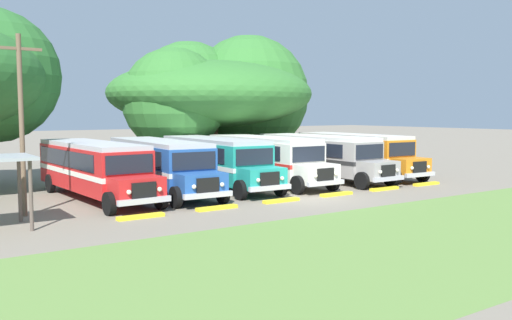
{
  "coord_description": "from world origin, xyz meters",
  "views": [
    {
      "loc": [
        -17.48,
        -20.98,
        4.35
      ],
      "look_at": [
        0.0,
        4.64,
        1.6
      ],
      "focal_mm": 38.27,
      "sensor_mm": 36.0,
      "label": 1
    }
  ],
  "objects_px": {
    "parked_bus_slot_4": "(319,155)",
    "parked_bus_slot_5": "(355,152)",
    "parked_bus_slot_1": "(160,163)",
    "utility_pole": "(21,120)",
    "parked_bus_slot_0": "(94,167)",
    "parked_bus_slot_3": "(265,157)",
    "parked_bus_slot_2": "(216,160)",
    "broad_shade_tree": "(215,95)"
  },
  "relations": [
    {
      "from": "parked_bus_slot_2",
      "to": "utility_pole",
      "type": "bearing_deg",
      "value": -71.05
    },
    {
      "from": "parked_bus_slot_0",
      "to": "parked_bus_slot_5",
      "type": "relative_size",
      "value": 1.0
    },
    {
      "from": "parked_bus_slot_1",
      "to": "utility_pole",
      "type": "bearing_deg",
      "value": -65.58
    },
    {
      "from": "parked_bus_slot_2",
      "to": "parked_bus_slot_4",
      "type": "relative_size",
      "value": 1.0
    },
    {
      "from": "parked_bus_slot_4",
      "to": "utility_pole",
      "type": "distance_m",
      "value": 18.68
    },
    {
      "from": "parked_bus_slot_5",
      "to": "broad_shade_tree",
      "type": "xyz_separation_m",
      "value": [
        -4.89,
        10.51,
        4.05
      ]
    },
    {
      "from": "parked_bus_slot_0",
      "to": "utility_pole",
      "type": "xyz_separation_m",
      "value": [
        -3.94,
        -3.09,
        2.43
      ]
    },
    {
      "from": "parked_bus_slot_0",
      "to": "utility_pole",
      "type": "height_order",
      "value": "utility_pole"
    },
    {
      "from": "parked_bus_slot_1",
      "to": "utility_pole",
      "type": "height_order",
      "value": "utility_pole"
    },
    {
      "from": "broad_shade_tree",
      "to": "parked_bus_slot_3",
      "type": "bearing_deg",
      "value": -103.53
    },
    {
      "from": "parked_bus_slot_0",
      "to": "parked_bus_slot_1",
      "type": "xyz_separation_m",
      "value": [
        3.53,
        -0.13,
        0.0
      ]
    },
    {
      "from": "parked_bus_slot_0",
      "to": "utility_pole",
      "type": "distance_m",
      "value": 5.56
    },
    {
      "from": "parked_bus_slot_4",
      "to": "utility_pole",
      "type": "bearing_deg",
      "value": -83.3
    },
    {
      "from": "parked_bus_slot_0",
      "to": "parked_bus_slot_5",
      "type": "height_order",
      "value": "same"
    },
    {
      "from": "parked_bus_slot_4",
      "to": "broad_shade_tree",
      "type": "height_order",
      "value": "broad_shade_tree"
    },
    {
      "from": "parked_bus_slot_0",
      "to": "broad_shade_tree",
      "type": "relative_size",
      "value": 0.62
    },
    {
      "from": "broad_shade_tree",
      "to": "utility_pole",
      "type": "distance_m",
      "value": 21.65
    },
    {
      "from": "utility_pole",
      "to": "broad_shade_tree",
      "type": "bearing_deg",
      "value": 38.3
    },
    {
      "from": "parked_bus_slot_1",
      "to": "utility_pole",
      "type": "xyz_separation_m",
      "value": [
        -7.47,
        -2.96,
        2.43
      ]
    },
    {
      "from": "parked_bus_slot_0",
      "to": "parked_bus_slot_5",
      "type": "xyz_separation_m",
      "value": [
        17.9,
        -0.23,
        0.0
      ]
    },
    {
      "from": "parked_bus_slot_5",
      "to": "utility_pole",
      "type": "xyz_separation_m",
      "value": [
        -21.83,
        -2.87,
        2.43
      ]
    },
    {
      "from": "utility_pole",
      "to": "parked_bus_slot_4",
      "type": "bearing_deg",
      "value": 7.87
    },
    {
      "from": "parked_bus_slot_0",
      "to": "parked_bus_slot_1",
      "type": "relative_size",
      "value": 1.0
    },
    {
      "from": "parked_bus_slot_0",
      "to": "parked_bus_slot_3",
      "type": "relative_size",
      "value": 1.0
    },
    {
      "from": "broad_shade_tree",
      "to": "parked_bus_slot_2",
      "type": "bearing_deg",
      "value": -120.07
    },
    {
      "from": "parked_bus_slot_4",
      "to": "parked_bus_slot_5",
      "type": "bearing_deg",
      "value": 94.32
    },
    {
      "from": "utility_pole",
      "to": "parked_bus_slot_0",
      "type": "bearing_deg",
      "value": 38.17
    },
    {
      "from": "parked_bus_slot_3",
      "to": "utility_pole",
      "type": "bearing_deg",
      "value": -76.46
    },
    {
      "from": "broad_shade_tree",
      "to": "utility_pole",
      "type": "relative_size",
      "value": 2.34
    },
    {
      "from": "parked_bus_slot_1",
      "to": "parked_bus_slot_5",
      "type": "distance_m",
      "value": 14.36
    },
    {
      "from": "parked_bus_slot_4",
      "to": "parked_bus_slot_5",
      "type": "xyz_separation_m",
      "value": [
        3.49,
        0.33,
        0.0
      ]
    },
    {
      "from": "parked_bus_slot_0",
      "to": "broad_shade_tree",
      "type": "distance_m",
      "value": 17.07
    },
    {
      "from": "parked_bus_slot_5",
      "to": "parked_bus_slot_0",
      "type": "bearing_deg",
      "value": -87.95
    },
    {
      "from": "parked_bus_slot_1",
      "to": "parked_bus_slot_0",
      "type": "bearing_deg",
      "value": -89.36
    },
    {
      "from": "parked_bus_slot_1",
      "to": "broad_shade_tree",
      "type": "xyz_separation_m",
      "value": [
        9.47,
        10.42,
        4.05
      ]
    },
    {
      "from": "parked_bus_slot_1",
      "to": "parked_bus_slot_2",
      "type": "distance_m",
      "value": 3.64
    },
    {
      "from": "parked_bus_slot_2",
      "to": "parked_bus_slot_5",
      "type": "distance_m",
      "value": 10.74
    },
    {
      "from": "parked_bus_slot_1",
      "to": "parked_bus_slot_3",
      "type": "relative_size",
      "value": 1.0
    },
    {
      "from": "parked_bus_slot_0",
      "to": "parked_bus_slot_4",
      "type": "bearing_deg",
      "value": 85.08
    },
    {
      "from": "parked_bus_slot_2",
      "to": "parked_bus_slot_3",
      "type": "bearing_deg",
      "value": 89.88
    },
    {
      "from": "parked_bus_slot_3",
      "to": "parked_bus_slot_0",
      "type": "bearing_deg",
      "value": -88.46
    },
    {
      "from": "parked_bus_slot_2",
      "to": "parked_bus_slot_1",
      "type": "bearing_deg",
      "value": -82.44
    }
  ]
}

